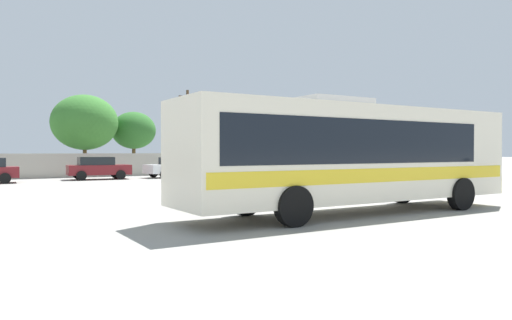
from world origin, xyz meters
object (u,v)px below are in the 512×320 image
object	(u,v)px
utility_pole_far	(188,130)
roadside_tree_midleft	(85,122)
parked_car_rightmost_white	(177,167)
parked_car_third_maroon	(98,168)
coach_bus_cream_yellow	(350,153)
roadside_tree_midright	(134,130)

from	to	relation	value
utility_pole_far	roadside_tree_midleft	world-z (taller)	utility_pole_far
parked_car_rightmost_white	utility_pole_far	world-z (taller)	utility_pole_far
parked_car_rightmost_white	roadside_tree_midleft	world-z (taller)	roadside_tree_midleft
parked_car_third_maroon	utility_pole_far	distance (m)	11.44
coach_bus_cream_yellow	utility_pole_far	bearing A→B (deg)	75.15
parked_car_third_maroon	roadside_tree_midleft	distance (m)	8.88
parked_car_third_maroon	parked_car_rightmost_white	distance (m)	5.59
coach_bus_cream_yellow	parked_car_third_maroon	bearing A→B (deg)	94.68
coach_bus_cream_yellow	parked_car_rightmost_white	distance (m)	22.30
parked_car_third_maroon	roadside_tree_midright	distance (m)	11.12
coach_bus_cream_yellow	roadside_tree_midleft	bearing A→B (deg)	91.59
coach_bus_cream_yellow	utility_pole_far	xyz separation A→B (m)	(7.48, 28.22, 1.99)
coach_bus_cream_yellow	roadside_tree_midright	size ratio (longest dim) A/B	2.10
coach_bus_cream_yellow	utility_pole_far	size ratio (longest dim) A/B	1.56
parked_car_third_maroon	utility_pole_far	xyz separation A→B (m)	(9.31, 5.91, 3.04)
parked_car_rightmost_white	roadside_tree_midleft	bearing A→B (deg)	118.56
parked_car_rightmost_white	utility_pole_far	bearing A→B (deg)	59.20
parked_car_rightmost_white	utility_pole_far	size ratio (longest dim) A/B	0.63
roadside_tree_midright	parked_car_rightmost_white	bearing A→B (deg)	-89.57
parked_car_third_maroon	roadside_tree_midleft	size ratio (longest dim) A/B	0.63
utility_pole_far	roadside_tree_midright	world-z (taller)	utility_pole_far
utility_pole_far	roadside_tree_midleft	distance (m)	8.62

